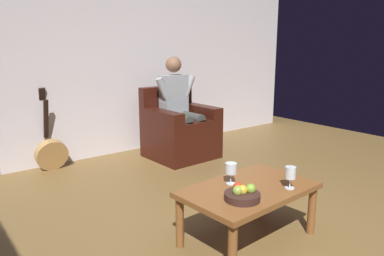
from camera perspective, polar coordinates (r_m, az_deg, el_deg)
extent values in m
plane|color=brown|center=(2.90, 18.76, -17.98)|extent=(7.62, 7.62, 0.00)
cube|color=silver|center=(5.00, -12.73, 11.50)|extent=(6.55, 0.06, 2.73)
cube|color=#35130C|center=(4.85, -1.69, -2.07)|extent=(0.81, 0.78, 0.42)
cube|color=#35130C|center=(4.75, -1.26, 0.80)|extent=(0.48, 0.65, 0.10)
cube|color=#35130C|center=(4.97, 1.12, 2.17)|extent=(0.19, 0.76, 0.24)
cube|color=#35130C|center=(4.60, -4.77, 1.26)|extent=(0.19, 0.76, 0.24)
cube|color=#35130C|center=(5.01, -3.96, 3.67)|extent=(0.79, 0.14, 0.49)
cube|color=#969CA1|center=(4.85, -2.81, 4.92)|extent=(0.36, 0.19, 0.55)
sphere|color=brown|center=(4.82, -2.86, 9.69)|extent=(0.20, 0.20, 0.20)
cylinder|color=#3B3D38|center=(4.79, -0.22, 1.67)|extent=(0.14, 0.44, 0.13)
cylinder|color=#3B3D38|center=(4.69, 1.49, -1.98)|extent=(0.12, 0.12, 0.52)
cylinder|color=#969CA1|center=(4.93, -0.53, 6.46)|extent=(0.20, 0.10, 0.29)
cylinder|color=#3B3D38|center=(4.66, -2.15, 1.37)|extent=(0.14, 0.44, 0.13)
cylinder|color=#3B3D38|center=(4.56, -0.44, -2.40)|extent=(0.12, 0.12, 0.52)
cylinder|color=#969CA1|center=(4.68, -4.49, 6.08)|extent=(0.20, 0.10, 0.29)
cube|color=brown|center=(2.80, 8.73, -9.33)|extent=(1.03, 0.67, 0.04)
cylinder|color=brown|center=(3.09, 17.89, -11.94)|extent=(0.06, 0.06, 0.38)
cylinder|color=brown|center=(2.44, 6.22, -18.36)|extent=(0.06, 0.06, 0.38)
cylinder|color=brown|center=(3.36, 10.24, -9.48)|extent=(0.06, 0.06, 0.38)
cylinder|color=brown|center=(2.77, -1.89, -14.26)|extent=(0.06, 0.06, 0.38)
cylinder|color=#AF8149|center=(4.66, -20.72, -3.84)|extent=(0.37, 0.18, 0.38)
cylinder|color=black|center=(4.61, -20.55, -3.75)|extent=(0.10, 0.03, 0.10)
cube|color=black|center=(4.66, -21.49, 1.29)|extent=(0.05, 0.14, 0.47)
cube|color=black|center=(4.69, -22.02, 4.89)|extent=(0.07, 0.06, 0.14)
cylinder|color=silver|center=(2.84, 5.95, -8.45)|extent=(0.07, 0.07, 0.01)
cylinder|color=silver|center=(2.83, 5.97, -7.66)|extent=(0.01, 0.01, 0.08)
cylinder|color=silver|center=(2.80, 6.01, -6.15)|extent=(0.09, 0.09, 0.08)
cylinder|color=#590C19|center=(2.81, 5.99, -6.58)|extent=(0.08, 0.08, 0.03)
cylinder|color=silver|center=(2.83, 14.73, -8.88)|extent=(0.07, 0.07, 0.01)
cylinder|color=silver|center=(2.82, 14.77, -8.15)|extent=(0.01, 0.01, 0.07)
cylinder|color=silver|center=(2.79, 14.86, -6.62)|extent=(0.08, 0.08, 0.09)
cylinder|color=#590C19|center=(2.80, 14.83, -7.10)|extent=(0.07, 0.07, 0.04)
cylinder|color=#38211C|center=(2.57, 7.70, -10.36)|extent=(0.24, 0.24, 0.05)
sphere|color=olive|center=(2.53, 7.01, -9.54)|extent=(0.07, 0.07, 0.07)
sphere|color=gold|center=(2.55, 7.74, -9.41)|extent=(0.07, 0.07, 0.07)
sphere|color=olive|center=(2.58, 9.00, -9.18)|extent=(0.07, 0.07, 0.07)
sphere|color=red|center=(2.59, 7.04, -9.02)|extent=(0.07, 0.07, 0.07)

